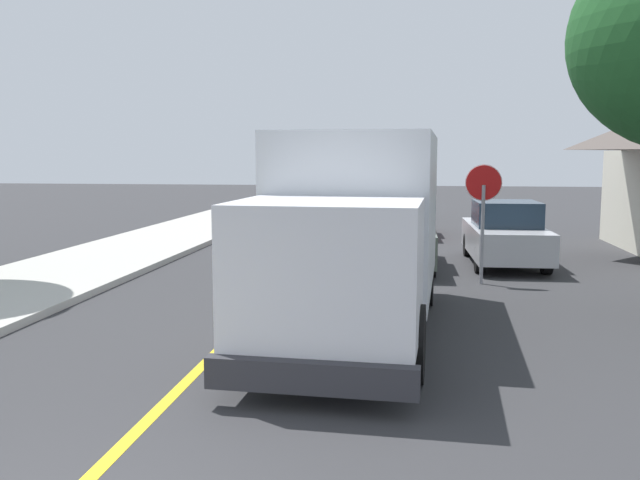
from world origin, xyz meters
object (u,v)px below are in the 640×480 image
Objects in this scene: box_truck at (358,222)px; parked_car_mid at (402,213)px; parked_van_across at (505,235)px; parked_car_near at (398,236)px; parked_car_far at (389,201)px; stop_sign at (483,201)px.

parked_car_mid is (0.50, 13.60, -0.97)m from box_truck.
parked_van_across is at bearing 65.18° from box_truck.
parked_car_near and parked_car_mid have the same top height.
box_truck is at bearing -89.48° from parked_car_far.
parked_van_across is at bearing 14.78° from parked_car_near.
parked_van_across is (3.46, -12.39, 0.00)m from parked_car_far.
parked_van_across is 1.68× the size of stop_sign.
parked_car_far is 1.68× the size of stop_sign.
parked_car_far is 12.87m from parked_van_across.
parked_car_far is at bearing 96.58° from parked_car_mid.
box_truck is at bearing -114.82° from parked_van_across.
parked_van_across is at bearing -66.84° from parked_car_mid.
parked_car_far is at bearing 93.03° from parked_car_near.
parked_car_mid is 9.56m from stop_sign.
parked_car_far is at bearing 90.52° from box_truck.
box_truck is 4.93m from stop_sign.
parked_car_far is (-0.69, 13.12, 0.00)m from parked_car_near.
parked_car_far is 1.00× the size of parked_van_across.
parked_van_across is (2.76, 0.73, 0.00)m from parked_car_near.
parked_car_mid is at bearing -83.42° from parked_car_far.
parked_car_mid is at bearing 113.16° from parked_van_across.
parked_car_near is 13.14m from parked_car_far.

